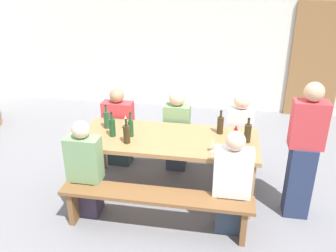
# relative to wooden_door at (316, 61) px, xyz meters

# --- Properties ---
(ground_plane) EXTENTS (24.00, 24.00, 0.00)m
(ground_plane) POSITION_rel_wooden_door_xyz_m (-2.19, -3.00, -1.05)
(ground_plane) COLOR slate
(back_wall) EXTENTS (14.00, 0.20, 3.20)m
(back_wall) POSITION_rel_wooden_door_xyz_m (-2.19, 0.14, 0.55)
(back_wall) COLOR silver
(back_wall) RESTS_ON ground
(wooden_door) EXTENTS (0.90, 0.06, 2.10)m
(wooden_door) POSITION_rel_wooden_door_xyz_m (0.00, 0.00, 0.00)
(wooden_door) COLOR olive
(wooden_door) RESTS_ON ground
(tasting_table) EXTENTS (2.14, 0.89, 0.75)m
(tasting_table) POSITION_rel_wooden_door_xyz_m (-2.19, -3.00, -0.37)
(tasting_table) COLOR #9E7247
(tasting_table) RESTS_ON ground
(bench_near) EXTENTS (2.04, 0.30, 0.45)m
(bench_near) POSITION_rel_wooden_door_xyz_m (-2.19, -3.74, -0.69)
(bench_near) COLOR brown
(bench_near) RESTS_ON ground
(bench_far) EXTENTS (2.04, 0.30, 0.45)m
(bench_far) POSITION_rel_wooden_door_xyz_m (-2.19, -2.25, -0.69)
(bench_far) COLOR brown
(bench_far) RESTS_ON ground
(wine_bottle_0) EXTENTS (0.08, 0.08, 0.31)m
(wine_bottle_0) POSITION_rel_wooden_door_xyz_m (-2.86, -3.07, -0.18)
(wine_bottle_0) COLOR #194723
(wine_bottle_0) RESTS_ON tasting_table
(wine_bottle_1) EXTENTS (0.08, 0.08, 0.30)m
(wine_bottle_1) POSITION_rel_wooden_door_xyz_m (-1.27, -2.95, -0.18)
(wine_bottle_1) COLOR #332814
(wine_bottle_1) RESTS_ON tasting_table
(wine_bottle_2) EXTENTS (0.07, 0.07, 0.31)m
(wine_bottle_2) POSITION_rel_wooden_door_xyz_m (-2.64, -3.03, -0.19)
(wine_bottle_2) COLOR #194723
(wine_bottle_2) RESTS_ON tasting_table
(wine_bottle_3) EXTENTS (0.08, 0.08, 0.30)m
(wine_bottle_3) POSITION_rel_wooden_door_xyz_m (-1.59, -2.77, -0.19)
(wine_bottle_3) COLOR #332814
(wine_bottle_3) RESTS_ON tasting_table
(wine_bottle_4) EXTENTS (0.08, 0.08, 0.30)m
(wine_bottle_4) POSITION_rel_wooden_door_xyz_m (-2.64, -3.22, -0.19)
(wine_bottle_4) COLOR #332814
(wine_bottle_4) RESTS_ON tasting_table
(wine_bottle_5) EXTENTS (0.07, 0.07, 0.31)m
(wine_bottle_5) POSITION_rel_wooden_door_xyz_m (-3.00, -2.86, -0.18)
(wine_bottle_5) COLOR #234C2D
(wine_bottle_5) RESTS_ON tasting_table
(wine_glass_0) EXTENTS (0.07, 0.07, 0.15)m
(wine_glass_0) POSITION_rel_wooden_door_xyz_m (-1.65, -3.26, -0.19)
(wine_glass_0) COLOR silver
(wine_glass_0) RESTS_ON tasting_table
(wine_glass_1) EXTENTS (0.08, 0.08, 0.18)m
(wine_glass_1) POSITION_rel_wooden_door_xyz_m (-2.76, -2.83, -0.17)
(wine_glass_1) COLOR silver
(wine_glass_1) RESTS_ON tasting_table
(wine_glass_2) EXTENTS (0.08, 0.08, 0.18)m
(wine_glass_2) POSITION_rel_wooden_door_xyz_m (-1.40, -2.89, -0.18)
(wine_glass_2) COLOR silver
(wine_glass_2) RESTS_ON tasting_table
(seated_guest_near_0) EXTENTS (0.38, 0.24, 1.15)m
(seated_guest_near_0) POSITION_rel_wooden_door_xyz_m (-3.02, -3.59, -0.51)
(seated_guest_near_0) COLOR #372E42
(seated_guest_near_0) RESTS_ON ground
(seated_guest_near_1) EXTENTS (0.39, 0.24, 1.16)m
(seated_guest_near_1) POSITION_rel_wooden_door_xyz_m (-1.42, -3.59, -0.50)
(seated_guest_near_1) COLOR #324255
(seated_guest_near_1) RESTS_ON ground
(seated_guest_far_0) EXTENTS (0.42, 0.24, 1.13)m
(seated_guest_far_0) POSITION_rel_wooden_door_xyz_m (-3.00, -2.40, -0.52)
(seated_guest_far_0) COLOR #314448
(seated_guest_far_0) RESTS_ON ground
(seated_guest_far_1) EXTENTS (0.35, 0.24, 1.16)m
(seated_guest_far_1) POSITION_rel_wooden_door_xyz_m (-2.18, -2.40, -0.49)
(seated_guest_far_1) COLOR #3A4050
(seated_guest_far_1) RESTS_ON ground
(seated_guest_far_2) EXTENTS (0.34, 0.24, 1.16)m
(seated_guest_far_2) POSITION_rel_wooden_door_xyz_m (-1.34, -2.40, -0.48)
(seated_guest_far_2) COLOR #483164
(seated_guest_far_2) RESTS_ON ground
(standing_host) EXTENTS (0.36, 0.24, 1.58)m
(standing_host) POSITION_rel_wooden_door_xyz_m (-0.68, -3.18, -0.28)
(standing_host) COLOR navy
(standing_host) RESTS_ON ground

